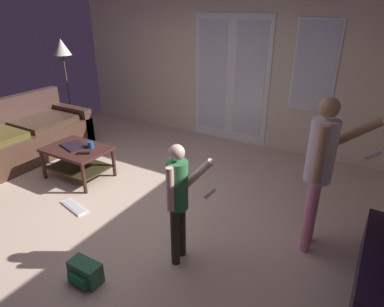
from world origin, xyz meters
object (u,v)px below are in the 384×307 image
coffee_table (78,156)px  person_child (178,195)px  floor_lamp (62,53)px  laptop_closed (74,146)px  loose_keyboard (74,207)px  cup_near_edge (91,145)px  tv_remote_black (84,153)px  backpack (85,272)px  person_adult (321,164)px  leather_couch (18,140)px

coffee_table → person_child: size_ratio=0.73×
coffee_table → floor_lamp: (-1.65, 1.34, 1.14)m
floor_lamp → laptop_closed: size_ratio=4.82×
loose_keyboard → cup_near_edge: size_ratio=5.08×
cup_near_edge → laptop_closed: bearing=-160.6°
loose_keyboard → laptop_closed: bearing=134.7°
floor_lamp → tv_remote_black: 2.57m
backpack → cup_near_edge: size_ratio=3.33×
backpack → tv_remote_black: tv_remote_black is taller
person_child → coffee_table: bearing=162.1°
coffee_table → loose_keyboard: (0.54, -0.60, -0.32)m
person_adult → cup_near_edge: size_ratio=17.26×
leather_couch → tv_remote_black: 1.56m
coffee_table → laptop_closed: laptop_closed is taller
person_child → floor_lamp: bearing=151.8°
person_adult → loose_keyboard: 2.87m
person_child → laptop_closed: person_child is taller
leather_couch → laptop_closed: leather_couch is taller
laptop_closed → cup_near_edge: size_ratio=3.93×
backpack → person_child: bearing=49.9°
loose_keyboard → laptop_closed: size_ratio=1.29×
loose_keyboard → laptop_closed: laptop_closed is taller
loose_keyboard → cup_near_edge: 0.93m
leather_couch → cup_near_edge: leather_couch is taller
person_child → floor_lamp: floor_lamp is taller
coffee_table → loose_keyboard: coffee_table is taller
person_adult → person_child: 1.34m
backpack → laptop_closed: size_ratio=0.85×
coffee_table → backpack: size_ratio=2.91×
tv_remote_black → person_adult: bearing=-30.1°
leather_couch → backpack: 3.17m
person_child → leather_couch: bearing=169.3°
floor_lamp → backpack: 4.41m
leather_couch → coffee_table: (1.31, 0.04, 0.02)m
person_adult → backpack: person_adult is taller
leather_couch → floor_lamp: (-0.34, 1.37, 1.16)m
floor_lamp → laptop_closed: 2.29m
laptop_closed → tv_remote_black: 0.33m
leather_couch → cup_near_edge: size_ratio=24.39×
leather_couch → backpack: size_ratio=7.32×
coffee_table → backpack: 2.08m
floor_lamp → leather_couch: bearing=-76.1°
person_child → floor_lamp: (-3.78, 2.02, 0.75)m
backpack → tv_remote_black: bearing=136.0°
coffee_table → laptop_closed: (-0.07, 0.02, 0.13)m
leather_couch → laptop_closed: (1.24, 0.05, 0.15)m
leather_couch → backpack: leather_couch is taller
cup_near_edge → leather_couch: bearing=-174.6°
floor_lamp → person_adult: bearing=-14.0°
person_child → laptop_closed: bearing=162.2°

